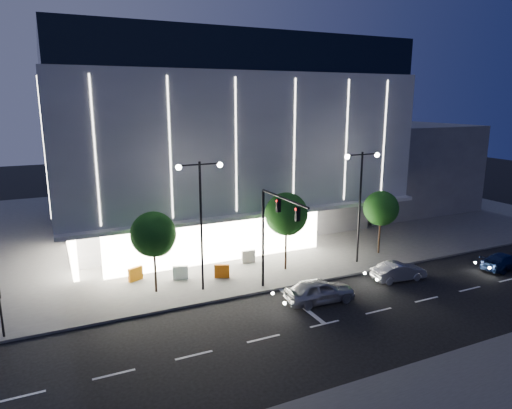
{
  "coord_description": "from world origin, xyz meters",
  "views": [
    {
      "loc": [
        -12.04,
        -22.07,
        12.89
      ],
      "look_at": [
        2.4,
        8.96,
        5.0
      ],
      "focal_mm": 32.0,
      "sensor_mm": 36.0,
      "label": 1
    }
  ],
  "objects_px": {
    "street_lamp_east": "(361,191)",
    "car_lead": "(320,291)",
    "tree_left": "(154,237)",
    "barrier_c": "(222,271)",
    "barrier_d": "(248,256)",
    "car_second": "(399,271)",
    "traffic_mast": "(273,224)",
    "car_third": "(504,261)",
    "tree_mid": "(286,216)",
    "barrier_b": "(181,273)",
    "ped_signal_far": "(0,307)",
    "barrier_a": "(136,274)",
    "street_lamp_west": "(201,207)",
    "tree_right": "(381,210)"
  },
  "relations": [
    {
      "from": "barrier_a",
      "to": "barrier_d",
      "type": "relative_size",
      "value": 1.0
    },
    {
      "from": "car_second",
      "to": "barrier_c",
      "type": "height_order",
      "value": "car_second"
    },
    {
      "from": "car_lead",
      "to": "car_third",
      "type": "relative_size",
      "value": 1.08
    },
    {
      "from": "street_lamp_west",
      "to": "street_lamp_east",
      "type": "height_order",
      "value": "same"
    },
    {
      "from": "car_second",
      "to": "barrier_d",
      "type": "relative_size",
      "value": 3.67
    },
    {
      "from": "traffic_mast",
      "to": "barrier_d",
      "type": "relative_size",
      "value": 6.43
    },
    {
      "from": "barrier_a",
      "to": "barrier_d",
      "type": "height_order",
      "value": "same"
    },
    {
      "from": "street_lamp_west",
      "to": "tree_left",
      "type": "bearing_deg",
      "value": 161.06
    },
    {
      "from": "street_lamp_west",
      "to": "barrier_d",
      "type": "height_order",
      "value": "street_lamp_west"
    },
    {
      "from": "car_third",
      "to": "barrier_b",
      "type": "bearing_deg",
      "value": 64.4
    },
    {
      "from": "barrier_d",
      "to": "traffic_mast",
      "type": "bearing_deg",
      "value": -95.0
    },
    {
      "from": "car_third",
      "to": "barrier_d",
      "type": "bearing_deg",
      "value": 55.76
    },
    {
      "from": "car_third",
      "to": "street_lamp_west",
      "type": "bearing_deg",
      "value": 69.3
    },
    {
      "from": "barrier_a",
      "to": "street_lamp_west",
      "type": "bearing_deg",
      "value": -65.39
    },
    {
      "from": "barrier_b",
      "to": "street_lamp_east",
      "type": "bearing_deg",
      "value": 9.09
    },
    {
      "from": "traffic_mast",
      "to": "barrier_c",
      "type": "height_order",
      "value": "traffic_mast"
    },
    {
      "from": "tree_mid",
      "to": "car_third",
      "type": "distance_m",
      "value": 17.42
    },
    {
      "from": "ped_signal_far",
      "to": "barrier_a",
      "type": "relative_size",
      "value": 2.73
    },
    {
      "from": "tree_right",
      "to": "car_second",
      "type": "relative_size",
      "value": 1.37
    },
    {
      "from": "car_second",
      "to": "barrier_a",
      "type": "xyz_separation_m",
      "value": [
        -17.51,
        7.65,
        -0.01
      ]
    },
    {
      "from": "tree_left",
      "to": "barrier_d",
      "type": "height_order",
      "value": "tree_left"
    },
    {
      "from": "traffic_mast",
      "to": "car_second",
      "type": "bearing_deg",
      "value": -8.52
    },
    {
      "from": "traffic_mast",
      "to": "car_third",
      "type": "xyz_separation_m",
      "value": [
        18.62,
        -3.13,
        -4.4
      ]
    },
    {
      "from": "ped_signal_far",
      "to": "car_third",
      "type": "bearing_deg",
      "value": -7.07
    },
    {
      "from": "ped_signal_far",
      "to": "tree_left",
      "type": "height_order",
      "value": "tree_left"
    },
    {
      "from": "barrier_a",
      "to": "barrier_b",
      "type": "height_order",
      "value": "same"
    },
    {
      "from": "barrier_b",
      "to": "car_second",
      "type": "bearing_deg",
      "value": -5.24
    },
    {
      "from": "street_lamp_east",
      "to": "car_lead",
      "type": "height_order",
      "value": "street_lamp_east"
    },
    {
      "from": "tree_mid",
      "to": "barrier_d",
      "type": "height_order",
      "value": "tree_mid"
    },
    {
      "from": "ped_signal_far",
      "to": "tree_mid",
      "type": "bearing_deg",
      "value": 7.55
    },
    {
      "from": "car_lead",
      "to": "barrier_b",
      "type": "xyz_separation_m",
      "value": [
        -7.24,
        7.26,
        -0.14
      ]
    },
    {
      "from": "tree_mid",
      "to": "car_second",
      "type": "relative_size",
      "value": 1.52
    },
    {
      "from": "barrier_a",
      "to": "barrier_c",
      "type": "height_order",
      "value": "same"
    },
    {
      "from": "barrier_d",
      "to": "tree_mid",
      "type": "bearing_deg",
      "value": -47.03
    },
    {
      "from": "barrier_d",
      "to": "car_second",
      "type": "bearing_deg",
      "value": -37.43
    },
    {
      "from": "street_lamp_east",
      "to": "barrier_d",
      "type": "relative_size",
      "value": 8.18
    },
    {
      "from": "tree_right",
      "to": "barrier_b",
      "type": "distance_m",
      "value": 17.28
    },
    {
      "from": "tree_mid",
      "to": "barrier_a",
      "type": "xyz_separation_m",
      "value": [
        -10.93,
        2.53,
        -3.68
      ]
    },
    {
      "from": "tree_mid",
      "to": "barrier_b",
      "type": "bearing_deg",
      "value": 169.95
    },
    {
      "from": "tree_mid",
      "to": "barrier_c",
      "type": "relative_size",
      "value": 5.59
    },
    {
      "from": "tree_left",
      "to": "barrier_c",
      "type": "bearing_deg",
      "value": 4.69
    },
    {
      "from": "street_lamp_east",
      "to": "ped_signal_far",
      "type": "xyz_separation_m",
      "value": [
        -25.0,
        -1.5,
        -4.07
      ]
    },
    {
      "from": "ped_signal_far",
      "to": "barrier_b",
      "type": "distance_m",
      "value": 11.85
    },
    {
      "from": "car_second",
      "to": "barrier_c",
      "type": "bearing_deg",
      "value": 70.27
    },
    {
      "from": "barrier_d",
      "to": "barrier_c",
      "type": "bearing_deg",
      "value": -141.2
    },
    {
      "from": "street_lamp_west",
      "to": "barrier_a",
      "type": "distance_m",
      "value": 7.48
    },
    {
      "from": "tree_left",
      "to": "car_second",
      "type": "height_order",
      "value": "tree_left"
    },
    {
      "from": "barrier_c",
      "to": "barrier_d",
      "type": "bearing_deg",
      "value": 59.16
    },
    {
      "from": "street_lamp_east",
      "to": "ped_signal_far",
      "type": "relative_size",
      "value": 3.0
    },
    {
      "from": "car_lead",
      "to": "barrier_c",
      "type": "relative_size",
      "value": 4.23
    }
  ]
}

